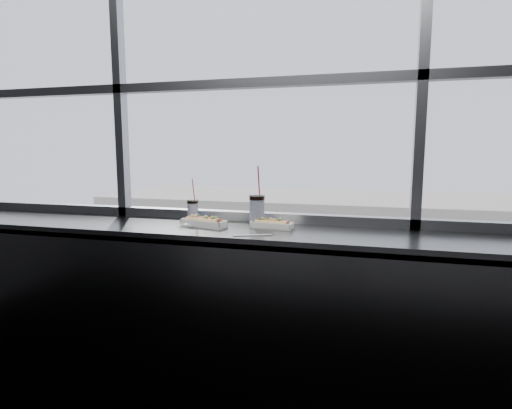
% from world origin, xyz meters
% --- Properties ---
extents(wall_back_lower, '(6.00, 0.00, 6.00)m').
position_xyz_m(wall_back_lower, '(0.00, 1.50, 0.55)').
color(wall_back_lower, black).
rests_on(wall_back_lower, ground).
extents(window_glass, '(6.00, 0.00, 6.00)m').
position_xyz_m(window_glass, '(0.00, 1.52, 2.30)').
color(window_glass, silver).
rests_on(window_glass, ground).
extents(window_mullions, '(6.00, 0.08, 2.40)m').
position_xyz_m(window_mullions, '(0.00, 1.50, 2.30)').
color(window_mullions, gray).
rests_on(window_mullions, ground).
extents(counter, '(6.00, 0.55, 0.06)m').
position_xyz_m(counter, '(0.00, 1.23, 1.07)').
color(counter, '#616161').
rests_on(counter, ground).
extents(counter_fascia, '(6.00, 0.04, 1.04)m').
position_xyz_m(counter_fascia, '(0.00, 0.97, 0.55)').
color(counter_fascia, '#616161').
rests_on(counter_fascia, ground).
extents(hotdog_tray_left, '(0.31, 0.17, 0.07)m').
position_xyz_m(hotdog_tray_left, '(-0.26, 1.22, 1.13)').
color(hotdog_tray_left, white).
rests_on(hotdog_tray_left, counter).
extents(hotdog_tray_right, '(0.27, 0.11, 0.06)m').
position_xyz_m(hotdog_tray_right, '(0.16, 1.28, 1.13)').
color(hotdog_tray_right, white).
rests_on(hotdog_tray_right, counter).
extents(soda_cup_left, '(0.08, 0.08, 0.29)m').
position_xyz_m(soda_cup_left, '(-0.39, 1.34, 1.18)').
color(soda_cup_left, white).
rests_on(soda_cup_left, counter).
extents(soda_cup_right, '(0.10, 0.10, 0.38)m').
position_xyz_m(soda_cup_right, '(0.05, 1.33, 1.21)').
color(soda_cup_right, white).
rests_on(soda_cup_right, counter).
extents(loose_straw, '(0.20, 0.09, 0.01)m').
position_xyz_m(loose_straw, '(0.10, 1.03, 1.10)').
color(loose_straw, white).
rests_on(loose_straw, counter).
extents(wrapper, '(0.10, 0.07, 0.03)m').
position_xyz_m(wrapper, '(-0.36, 1.17, 1.11)').
color(wrapper, silver).
rests_on(wrapper, counter).
extents(plaza_ground, '(120.00, 120.00, 0.00)m').
position_xyz_m(plaza_ground, '(0.00, 45.00, -11.00)').
color(plaza_ground, '#B6B3AF').
rests_on(plaza_ground, ground).
extents(street_asphalt, '(80.00, 10.00, 0.06)m').
position_xyz_m(street_asphalt, '(0.00, 21.50, -10.97)').
color(street_asphalt, black).
rests_on(street_asphalt, plaza_ground).
extents(far_sidewalk, '(80.00, 6.00, 0.04)m').
position_xyz_m(far_sidewalk, '(0.00, 29.50, -10.98)').
color(far_sidewalk, '#B6B3AF').
rests_on(far_sidewalk, plaza_ground).
extents(far_building, '(50.00, 14.00, 8.00)m').
position_xyz_m(far_building, '(0.00, 39.50, -7.00)').
color(far_building, '#B3A89E').
rests_on(far_building, plaza_ground).
extents(car_near_a, '(2.45, 5.70, 1.89)m').
position_xyz_m(car_near_a, '(-15.53, 17.50, -10.00)').
color(car_near_a, gray).
rests_on(car_near_a, street_asphalt).
extents(car_far_a, '(3.01, 5.89, 1.88)m').
position_xyz_m(car_far_a, '(-8.18, 25.50, -10.00)').
color(car_far_a, '#2B2B2B').
rests_on(car_far_a, street_asphalt).
extents(car_near_c, '(2.92, 6.22, 2.02)m').
position_xyz_m(car_near_c, '(-1.19, 17.50, -9.93)').
color(car_near_c, '#AE0C36').
rests_on(car_near_c, street_asphalt).
extents(car_far_b, '(3.78, 7.30, 2.33)m').
position_xyz_m(car_far_b, '(2.23, 25.50, -9.78)').
color(car_far_b, '#B65130').
rests_on(car_far_b, street_asphalt).
extents(car_near_b, '(2.71, 5.71, 1.85)m').
position_xyz_m(car_near_b, '(-5.58, 17.50, -10.01)').
color(car_near_b, black).
rests_on(car_near_b, street_asphalt).
extents(pedestrian_a, '(0.96, 0.72, 2.16)m').
position_xyz_m(pedestrian_a, '(-7.53, 29.75, -9.88)').
color(pedestrian_a, '#66605B').
rests_on(pedestrian_a, far_sidewalk).
extents(pedestrian_d, '(0.74, 0.99, 2.22)m').
position_xyz_m(pedestrian_d, '(9.99, 30.47, -9.85)').
color(pedestrian_d, '#66605B').
rests_on(pedestrian_d, far_sidewalk).
extents(pedestrian_c, '(0.97, 0.73, 2.18)m').
position_xyz_m(pedestrian_c, '(6.76, 29.49, -9.87)').
color(pedestrian_c, '#66605B').
rests_on(pedestrian_c, far_sidewalk).
extents(tree_left, '(2.74, 2.74, 4.28)m').
position_xyz_m(tree_left, '(-8.24, 29.50, -8.10)').
color(tree_left, '#47382B').
rests_on(tree_left, far_sidewalk).
extents(tree_center, '(3.51, 3.51, 5.48)m').
position_xyz_m(tree_center, '(1.43, 29.50, -7.29)').
color(tree_center, '#47382B').
rests_on(tree_center, far_sidewalk).
extents(tree_right, '(3.06, 3.06, 4.79)m').
position_xyz_m(tree_right, '(10.27, 29.50, -7.75)').
color(tree_right, '#47382B').
rests_on(tree_right, far_sidewalk).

